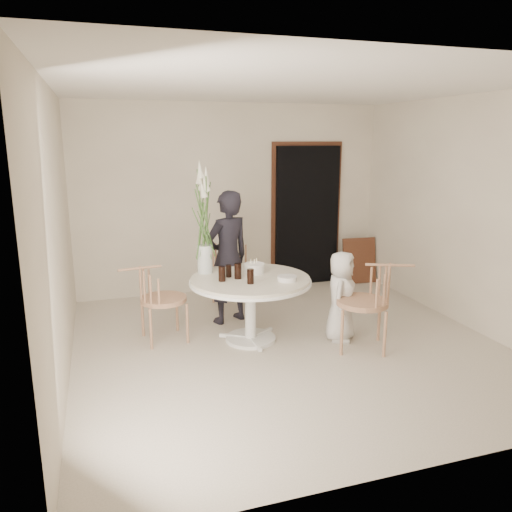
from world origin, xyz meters
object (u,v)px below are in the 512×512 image
object	(u,v)px
chair_left	(152,293)
chair_right	(376,294)
table	(250,288)
chair_far	(229,261)
girl	(228,258)
boy	(341,296)
birthday_cake	(254,268)
flower_vase	(204,220)

from	to	relation	value
chair_left	chair_right	bearing A→B (deg)	-119.36
table	chair_left	xyz separation A→B (m)	(-1.03, 0.30, -0.05)
chair_far	chair_right	xyz separation A→B (m)	(1.08, -1.95, 0.03)
chair_left	chair_far	bearing A→B (deg)	-54.82
girl	boy	world-z (taller)	girl
birthday_cake	flower_vase	bearing A→B (deg)	161.05
birthday_cake	flower_vase	distance (m)	0.77
chair_left	birthday_cake	bearing A→B (deg)	-103.90
boy	girl	bearing A→B (deg)	82.40
chair_far	boy	bearing A→B (deg)	-63.19
chair_right	boy	bearing A→B (deg)	-120.66
table	chair_right	world-z (taller)	chair_right
boy	birthday_cake	world-z (taller)	boy
table	flower_vase	distance (m)	0.90
table	chair_right	distance (m)	1.34
birthday_cake	girl	bearing A→B (deg)	109.47
flower_vase	birthday_cake	bearing A→B (deg)	-18.95
chair_right	girl	xyz separation A→B (m)	(-1.27, 1.27, 0.19)
chair_left	girl	xyz separation A→B (m)	(0.95, 0.37, 0.24)
chair_far	girl	size ratio (longest dim) A/B	0.56
chair_left	flower_vase	size ratio (longest dim) A/B	0.70
girl	table	bearing A→B (deg)	76.00
table	birthday_cake	size ratio (longest dim) A/B	5.87
table	chair_left	distance (m)	1.07
table	boy	size ratio (longest dim) A/B	1.31
chair_left	flower_vase	distance (m)	0.97
flower_vase	chair_right	bearing A→B (deg)	-30.44
chair_far	flower_vase	distance (m)	1.35
table	flower_vase	world-z (taller)	flower_vase
boy	flower_vase	xyz separation A→B (m)	(-1.39, 0.63, 0.82)
girl	flower_vase	world-z (taller)	flower_vase
girl	chair_right	bearing A→B (deg)	114.31
girl	flower_vase	bearing A→B (deg)	21.87
chair_left	flower_vase	xyz separation A→B (m)	(0.60, 0.05, 0.76)
chair_far	flower_vase	size ratio (longest dim) A/B	0.72
chair_left	boy	world-z (taller)	boy
chair_right	girl	size ratio (longest dim) A/B	0.59
boy	birthday_cake	bearing A→B (deg)	97.35
chair_left	birthday_cake	xyz separation A→B (m)	(1.13, -0.13, 0.22)
chair_far	table	bearing A→B (deg)	-95.57
table	girl	size ratio (longest dim) A/B	0.82
girl	boy	size ratio (longest dim) A/B	1.60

